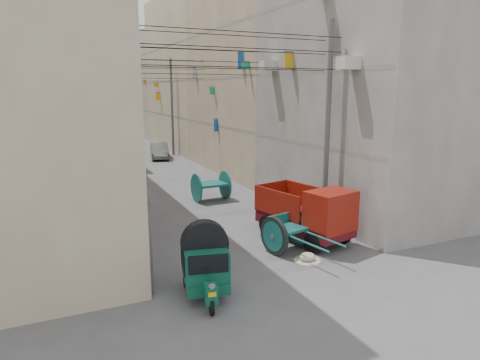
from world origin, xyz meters
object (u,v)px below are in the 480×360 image
horse (276,209)px  distant_car_green (117,144)px  mini_truck (312,216)px  tonga_cart (288,232)px  distant_car_white (122,164)px  distant_car_grey (159,151)px  auto_rickshaw (205,262)px  second_cart (211,186)px  feed_sack (307,257)px

horse → distant_car_green: bearing=-74.2°
mini_truck → tonga_cart: bearing=-175.5°
tonga_cart → distant_car_white: tonga_cart is taller
mini_truck → horse: 2.07m
tonga_cart → horse: horse is taller
distant_car_white → distant_car_grey: bearing=-110.0°
horse → distant_car_white: (-3.67, 14.77, -0.24)m
tonga_cart → mini_truck: bearing=6.1°
auto_rickshaw → second_cart: size_ratio=1.37×
mini_truck → feed_sack: bearing=-140.3°
distant_car_grey → distant_car_green: (-2.46, 5.94, -0.00)m
horse → distant_car_white: size_ratio=0.57×
auto_rickshaw → distant_car_green: 29.96m
mini_truck → feed_sack: mini_truck is taller
second_cart → distant_car_white: second_cart is taller
horse → distant_car_green: (-2.37, 25.63, -0.16)m
distant_car_grey → tonga_cart: bearing=-81.9°
mini_truck → horse: size_ratio=2.10×
feed_sack → distant_car_white: distant_car_white is taller
distant_car_green → tonga_cart: bearing=110.3°
tonga_cart → second_cart: 7.58m
second_cart → horse: bearing=-83.4°
distant_car_white → distant_car_green: distant_car_green is taller
feed_sack → horse: size_ratio=0.29×
feed_sack → distant_car_green: 29.13m
distant_car_white → distant_car_grey: distant_car_grey is taller
auto_rickshaw → second_cart: auto_rickshaw is taller
auto_rickshaw → feed_sack: size_ratio=4.28×
tonga_cart → mini_truck: (1.22, 0.38, 0.31)m
feed_sack → distant_car_green: (-1.65, 29.08, 0.50)m
horse → distant_car_white: bearing=-65.6°
tonga_cart → distant_car_white: (-2.82, 17.17, -0.12)m
auto_rickshaw → tonga_cart: size_ratio=0.76×
tonga_cart → mini_truck: mini_truck is taller
feed_sack → distant_car_white: (-2.96, 18.22, 0.43)m
tonga_cart → distant_car_grey: tonga_cart is taller
feed_sack → distant_car_green: distant_car_green is taller
mini_truck → horse: mini_truck is taller
horse → auto_rickshaw: bearing=53.6°
auto_rickshaw → second_cart: 10.11m
auto_rickshaw → distant_car_grey: bearing=91.4°
second_cart → feed_sack: 8.64m
mini_truck → feed_sack: size_ratio=7.32×
mini_truck → distant_car_green: 27.80m
second_cart → feed_sack: second_cart is taller
distant_car_green → distant_car_grey: bearing=129.7°
second_cart → distant_car_grey: second_cart is taller
tonga_cart → second_cart: size_ratio=1.80×
auto_rickshaw → distant_car_green: (2.17, 29.88, -0.29)m
mini_truck → distant_car_white: bearing=90.8°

